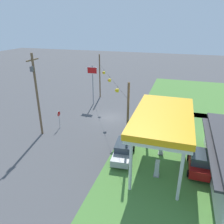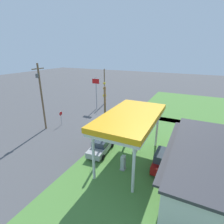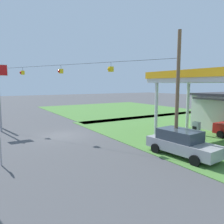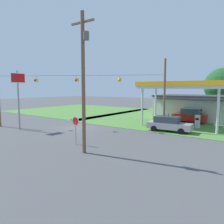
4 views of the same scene
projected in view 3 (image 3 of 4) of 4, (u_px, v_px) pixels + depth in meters
ground_plane at (63, 135)px, 20.43m from camera, size 160.00×160.00×0.00m
grass_verge_opposite_corner at (116, 109)px, 42.25m from camera, size 24.00×24.00×0.04m
gas_station_canopy at (222, 77)px, 15.82m from camera, size 10.61×5.49×5.79m
fuel_pump_near at (196, 132)px, 18.07m from camera, size 0.71×0.56×1.68m
car_at_pumps_front at (182, 143)px, 14.47m from camera, size 5.06×2.42×1.76m
stop_sign_roadside at (0, 135)px, 12.64m from camera, size 0.80×0.08×2.50m
signal_span_gantry at (61, 87)px, 19.86m from camera, size 18.51×10.24×8.32m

